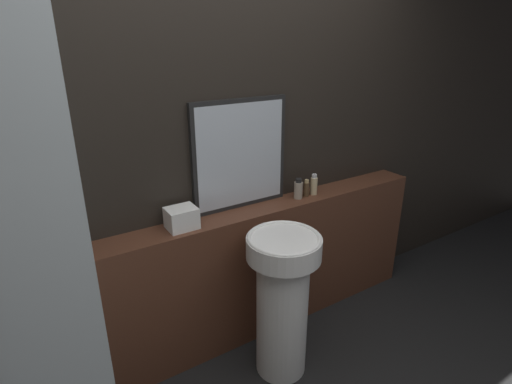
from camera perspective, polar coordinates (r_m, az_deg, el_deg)
The scene contains 8 objects.
wall_back at distance 2.37m, azimuth -3.68°, elevation 6.36°, with size 8.00×0.06×2.50m.
vanity_counter at distance 2.60m, azimuth -1.77°, elevation -11.82°, with size 2.72×0.21×0.88m.
pedestal_sink at distance 2.32m, azimuth 3.80°, elevation -14.83°, with size 0.41×0.41×0.88m.
mirror at distance 2.36m, azimuth -2.25°, elevation 5.31°, with size 0.62×0.03×0.66m.
towel_stack at distance 2.21m, azimuth -10.58°, elevation -3.68°, with size 0.16×0.13×0.12m.
shampoo_bottle at distance 2.58m, azimuth 6.06°, elevation 0.39°, with size 0.06×0.06×0.13m.
conditioner_bottle at distance 2.63m, azimuth 7.20°, elevation 0.50°, with size 0.04×0.04×0.11m.
lotion_bottle at distance 2.66m, azimuth 8.26°, elevation 1.00°, with size 0.05×0.05×0.14m.
Camera 1 is at (-1.11, -0.65, 1.86)m, focal length 28.00 mm.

